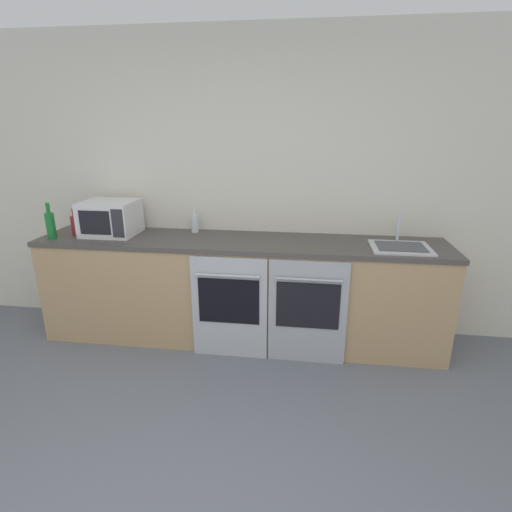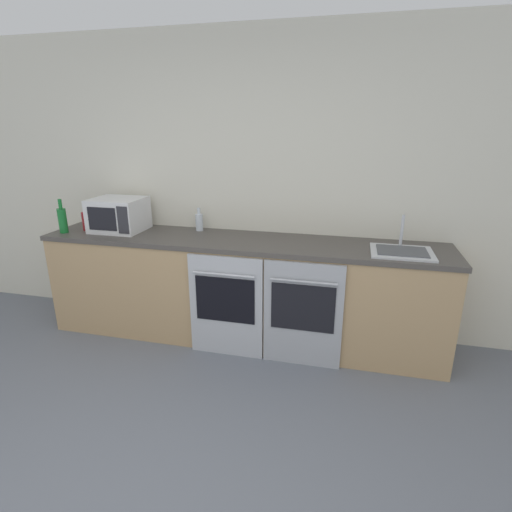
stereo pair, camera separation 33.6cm
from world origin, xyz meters
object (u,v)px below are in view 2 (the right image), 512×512
(oven_right, at_px, (303,314))
(bottle_red, at_px, (86,220))
(bottle_green, at_px, (62,220))
(sink, at_px, (402,251))
(microwave, at_px, (119,215))
(bottle_clear, at_px, (199,222))
(oven_left, at_px, (226,306))

(oven_right, relative_size, bottle_red, 3.70)
(bottle_green, relative_size, sink, 0.66)
(microwave, bearing_deg, bottle_clear, 13.52)
(bottle_red, bearing_deg, oven_left, -11.49)
(oven_right, relative_size, bottle_green, 2.85)
(bottle_green, height_order, sink, bottle_green)
(sink, bearing_deg, bottle_green, -178.36)
(bottle_red, relative_size, sink, 0.51)
(sink, bearing_deg, bottle_clear, 170.95)
(microwave, xyz_separation_m, bottle_red, (-0.29, -0.07, -0.06))
(sink, bearing_deg, bottle_red, 179.19)
(microwave, xyz_separation_m, sink, (2.43, -0.11, -0.13))
(oven_right, bearing_deg, oven_left, 180.00)
(oven_left, height_order, microwave, microwave)
(oven_left, height_order, bottle_green, bottle_green)
(oven_left, bearing_deg, bottle_clear, 127.91)
(bottle_red, distance_m, sink, 2.72)
(oven_left, bearing_deg, oven_right, 0.00)
(oven_right, bearing_deg, bottle_clear, 153.07)
(bottle_red, height_order, bottle_clear, bottle_red)
(bottle_green, xyz_separation_m, sink, (2.87, 0.08, -0.10))
(oven_left, bearing_deg, sink, 10.62)
(microwave, height_order, bottle_clear, microwave)
(bottle_clear, bearing_deg, bottle_red, -166.69)
(bottle_green, bearing_deg, oven_right, -4.33)
(microwave, bearing_deg, oven_right, -11.50)
(oven_left, relative_size, bottle_green, 2.85)
(bottle_green, bearing_deg, microwave, 22.92)
(bottle_clear, height_order, bottle_green, bottle_green)
(bottle_green, bearing_deg, oven_left, -6.04)
(oven_left, distance_m, sink, 1.43)
(oven_left, xyz_separation_m, oven_right, (0.62, 0.00, 0.00))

